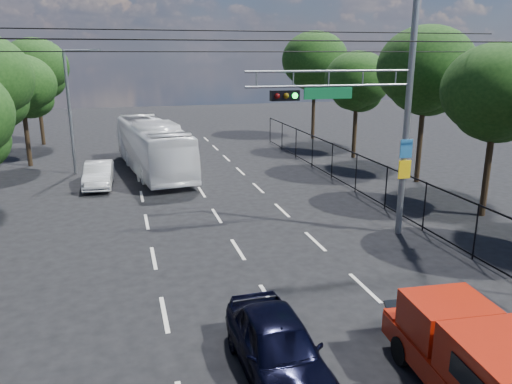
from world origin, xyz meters
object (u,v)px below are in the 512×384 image
object	(u,v)px
signal_mast	(379,99)
red_pickup	(479,362)
white_van	(99,174)
white_bus	(153,147)
navy_hatchback	(278,347)

from	to	relation	value
signal_mast	red_pickup	bearing A→B (deg)	-105.62
white_van	white_bus	bearing A→B (deg)	44.63
white_bus	red_pickup	bearing A→B (deg)	-86.09
white_van	red_pickup	bearing A→B (deg)	-65.68
signal_mast	white_bus	size ratio (longest dim) A/B	0.87
signal_mast	navy_hatchback	size ratio (longest dim) A/B	2.29
red_pickup	signal_mast	bearing A→B (deg)	74.38
white_bus	white_van	xyz separation A→B (m)	(-3.06, -2.72, -0.87)
red_pickup	white_van	xyz separation A→B (m)	(-7.75, 19.87, -0.33)
signal_mast	white_van	distance (m)	15.50
signal_mast	red_pickup	size ratio (longest dim) A/B	1.89
signal_mast	white_van	bearing A→B (deg)	134.33
red_pickup	white_bus	world-z (taller)	white_bus
red_pickup	navy_hatchback	bearing A→B (deg)	151.33
navy_hatchback	white_bus	size ratio (longest dim) A/B	0.38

